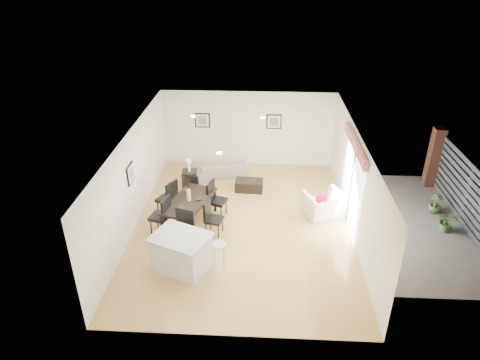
# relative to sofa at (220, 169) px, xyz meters

# --- Properties ---
(ground) EXTENTS (8.00, 8.00, 0.00)m
(ground) POSITION_rel_sofa_xyz_m (0.91, -2.98, -0.27)
(ground) COLOR tan
(ground) RESTS_ON ground
(wall_back) EXTENTS (6.00, 0.04, 2.70)m
(wall_back) POSITION_rel_sofa_xyz_m (0.91, 1.02, 1.08)
(wall_back) COLOR white
(wall_back) RESTS_ON ground
(wall_front) EXTENTS (6.00, 0.04, 2.70)m
(wall_front) POSITION_rel_sofa_xyz_m (0.91, -6.98, 1.08)
(wall_front) COLOR white
(wall_front) RESTS_ON ground
(wall_left) EXTENTS (0.04, 8.00, 2.70)m
(wall_left) POSITION_rel_sofa_xyz_m (-2.09, -2.98, 1.08)
(wall_left) COLOR white
(wall_left) RESTS_ON ground
(wall_right) EXTENTS (0.04, 8.00, 2.70)m
(wall_right) POSITION_rel_sofa_xyz_m (3.91, -2.98, 1.08)
(wall_right) COLOR white
(wall_right) RESTS_ON ground
(ceiling) EXTENTS (6.00, 8.00, 0.02)m
(ceiling) POSITION_rel_sofa_xyz_m (0.91, -2.98, 2.43)
(ceiling) COLOR white
(ceiling) RESTS_ON wall_back
(sofa) EXTENTS (1.97, 1.28, 0.54)m
(sofa) POSITION_rel_sofa_xyz_m (0.00, 0.00, 0.00)
(sofa) COLOR gray
(sofa) RESTS_ON ground
(armchair) EXTENTS (1.38, 1.30, 0.72)m
(armchair) POSITION_rel_sofa_xyz_m (3.26, -2.35, 0.09)
(armchair) COLOR white
(armchair) RESTS_ON ground
(courtyard_plant_a) EXTENTS (0.62, 0.57, 0.59)m
(courtyard_plant_a) POSITION_rel_sofa_xyz_m (6.55, -2.97, 0.03)
(courtyard_plant_a) COLOR #406029
(courtyard_plant_a) RESTS_ON ground
(courtyard_plant_b) EXTENTS (0.43, 0.43, 0.61)m
(courtyard_plant_b) POSITION_rel_sofa_xyz_m (6.56, -2.02, 0.04)
(courtyard_plant_b) COLOR #406029
(courtyard_plant_b) RESTS_ON ground
(dining_table) EXTENTS (1.44, 2.04, 0.77)m
(dining_table) POSITION_rel_sofa_xyz_m (-0.57, -2.98, 0.42)
(dining_table) COLOR black
(dining_table) RESTS_ON ground
(dining_chair_wnear) EXTENTS (0.60, 0.60, 1.10)m
(dining_chair_wnear) POSITION_rel_sofa_xyz_m (-1.22, -3.47, 0.35)
(dining_chair_wnear) COLOR black
(dining_chair_wnear) RESTS_ON ground
(dining_chair_wfar) EXTENTS (0.67, 0.67, 1.12)m
(dining_chair_wfar) POSITION_rel_sofa_xyz_m (-1.22, -2.56, 0.35)
(dining_chair_wfar) COLOR black
(dining_chair_wfar) RESTS_ON ground
(dining_chair_enear) EXTENTS (0.54, 0.54, 0.99)m
(dining_chair_enear) POSITION_rel_sofa_xyz_m (0.09, -3.43, 0.29)
(dining_chair_enear) COLOR black
(dining_chair_enear) RESTS_ON ground
(dining_chair_efar) EXTENTS (0.60, 0.60, 1.07)m
(dining_chair_efar) POSITION_rel_sofa_xyz_m (0.08, -2.49, 0.33)
(dining_chair_efar) COLOR black
(dining_chair_efar) RESTS_ON ground
(dining_chair_head) EXTENTS (0.63, 0.63, 1.12)m
(dining_chair_head) POSITION_rel_sofa_xyz_m (-0.54, -4.12, 0.36)
(dining_chair_head) COLOR black
(dining_chair_head) RESTS_ON ground
(dining_chair_foot) EXTENTS (0.59, 0.59, 0.99)m
(dining_chair_foot) POSITION_rel_sofa_xyz_m (-0.61, -1.83, 0.29)
(dining_chair_foot) COLOR black
(dining_chair_foot) RESTS_ON ground
(vase) EXTENTS (0.74, 1.21, 0.69)m
(vase) POSITION_rel_sofa_xyz_m (-0.57, -2.98, 0.81)
(vase) COLOR white
(vase) RESTS_ON dining_table
(coffee_table) EXTENTS (0.91, 0.57, 0.35)m
(coffee_table) POSITION_rel_sofa_xyz_m (1.03, -0.96, -0.09)
(coffee_table) COLOR black
(coffee_table) RESTS_ON ground
(side_table) EXTENTS (0.50, 0.50, 0.62)m
(side_table) POSITION_rel_sofa_xyz_m (-0.90, -0.92, 0.04)
(side_table) COLOR black
(side_table) RESTS_ON ground
(table_lamp) EXTENTS (0.21, 0.21, 0.40)m
(table_lamp) POSITION_rel_sofa_xyz_m (-0.90, -0.92, 0.61)
(table_lamp) COLOR white
(table_lamp) RESTS_ON side_table
(cushion) EXTENTS (0.33, 0.17, 0.32)m
(cushion) POSITION_rel_sofa_xyz_m (3.15, -2.45, 0.30)
(cushion) COLOR maroon
(cushion) RESTS_ON armchair
(kitchen_island) EXTENTS (1.61, 1.45, 0.92)m
(kitchen_island) POSITION_rel_sofa_xyz_m (-0.47, -4.92, 0.20)
(kitchen_island) COLOR silver
(kitchen_island) RESTS_ON ground
(bar_stool) EXTENTS (0.34, 0.34, 0.74)m
(bar_stool) POSITION_rel_sofa_xyz_m (0.45, -4.92, 0.36)
(bar_stool) COLOR white
(bar_stool) RESTS_ON ground
(framed_print_back_left) EXTENTS (0.52, 0.04, 0.52)m
(framed_print_back_left) POSITION_rel_sofa_xyz_m (-0.69, 0.99, 1.38)
(framed_print_back_left) COLOR black
(framed_print_back_left) RESTS_ON wall_back
(framed_print_back_right) EXTENTS (0.52, 0.04, 0.52)m
(framed_print_back_right) POSITION_rel_sofa_xyz_m (1.81, 0.99, 1.38)
(framed_print_back_right) COLOR black
(framed_print_back_right) RESTS_ON wall_back
(framed_print_left_wall) EXTENTS (0.04, 0.52, 0.52)m
(framed_print_left_wall) POSITION_rel_sofa_xyz_m (-2.06, -3.18, 1.38)
(framed_print_left_wall) COLOR black
(framed_print_left_wall) RESTS_ON wall_left
(sliding_door) EXTENTS (0.12, 2.70, 2.57)m
(sliding_door) POSITION_rel_sofa_xyz_m (3.87, -2.68, 1.40)
(sliding_door) COLOR white
(sliding_door) RESTS_ON wall_right
(courtyard) EXTENTS (6.00, 6.00, 2.00)m
(courtyard) POSITION_rel_sofa_xyz_m (7.08, -2.11, 0.66)
(courtyard) COLOR gray
(courtyard) RESTS_ON ground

